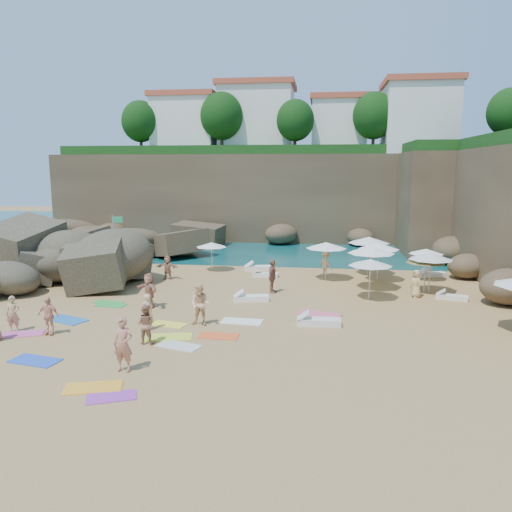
# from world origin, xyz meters

# --- Properties ---
(ground) EXTENTS (120.00, 120.00, 0.00)m
(ground) POSITION_xyz_m (0.00, 0.00, 0.00)
(ground) COLOR tan
(ground) RESTS_ON ground
(seawater) EXTENTS (120.00, 120.00, 0.00)m
(seawater) POSITION_xyz_m (0.00, 30.00, 0.00)
(seawater) COLOR #0C4751
(seawater) RESTS_ON ground
(cliff_back) EXTENTS (44.00, 8.00, 8.00)m
(cliff_back) POSITION_xyz_m (2.00, 25.00, 4.00)
(cliff_back) COLOR brown
(cliff_back) RESTS_ON ground
(cliff_corner) EXTENTS (10.00, 12.00, 8.00)m
(cliff_corner) POSITION_xyz_m (17.00, 20.00, 4.00)
(cliff_corner) COLOR brown
(cliff_corner) RESTS_ON ground
(rock_promontory) EXTENTS (12.00, 7.00, 2.00)m
(rock_promontory) POSITION_xyz_m (-11.00, 16.00, 0.00)
(rock_promontory) COLOR brown
(rock_promontory) RESTS_ON ground
(clifftop_buildings) EXTENTS (28.48, 9.48, 7.00)m
(clifftop_buildings) POSITION_xyz_m (2.96, 25.79, 11.24)
(clifftop_buildings) COLOR white
(clifftop_buildings) RESTS_ON cliff_back
(clifftop_trees) EXTENTS (35.60, 23.82, 4.40)m
(clifftop_trees) POSITION_xyz_m (4.78, 19.52, 11.26)
(clifftop_trees) COLOR #11380F
(clifftop_trees) RESTS_ON ground
(marina_masts) EXTENTS (3.10, 0.10, 6.00)m
(marina_masts) POSITION_xyz_m (-16.50, 30.00, 3.00)
(marina_masts) COLOR white
(marina_masts) RESTS_ON ground
(rock_outcrop) EXTENTS (9.57, 7.91, 3.39)m
(rock_outcrop) POSITION_xyz_m (-9.16, 2.48, 0.00)
(rock_outcrop) COLOR brown
(rock_outcrop) RESTS_ON ground
(flag_pole) EXTENTS (0.72, 0.07, 3.69)m
(flag_pole) POSITION_xyz_m (-8.10, 7.71, 2.36)
(flag_pole) COLOR silver
(flag_pole) RESTS_ON ground
(parasol_0) EXTENTS (2.03, 2.03, 1.92)m
(parasol_0) POSITION_xyz_m (-1.65, 8.20, 1.76)
(parasol_0) COLOR silver
(parasol_0) RESTS_ON ground
(parasol_1) EXTENTS (2.61, 2.61, 2.47)m
(parasol_1) POSITION_xyz_m (8.55, 8.19, 2.27)
(parasol_1) COLOR silver
(parasol_1) RESTS_ON ground
(parasol_2) EXTENTS (2.06, 2.06, 1.95)m
(parasol_2) POSITION_xyz_m (11.88, 7.08, 1.79)
(parasol_2) COLOR silver
(parasol_2) RESTS_ON ground
(parasol_3) EXTENTS (2.62, 2.62, 2.48)m
(parasol_3) POSITION_xyz_m (8.32, 4.24, 2.27)
(parasol_3) COLOR silver
(parasol_3) RESTS_ON ground
(parasol_4) EXTENTS (2.36, 2.36, 2.23)m
(parasol_4) POSITION_xyz_m (11.47, 3.86, 2.05)
(parasol_4) COLOR silver
(parasol_4) RESTS_ON ground
(parasol_5) EXTENTS (2.47, 2.47, 2.33)m
(parasol_5) POSITION_xyz_m (5.86, 6.41, 2.14)
(parasol_5) COLOR silver
(parasol_5) RESTS_ON ground
(parasol_6) EXTENTS (2.12, 2.12, 2.01)m
(parasol_6) POSITION_xyz_m (11.21, 3.83, 1.84)
(parasol_6) COLOR silver
(parasol_6) RESTS_ON ground
(parasol_8) EXTENTS (2.47, 2.47, 2.34)m
(parasol_8) POSITION_xyz_m (8.97, 6.46, 2.15)
(parasol_8) COLOR silver
(parasol_8) RESTS_ON ground
(parasol_9) EXTENTS (2.26, 2.26, 2.14)m
(parasol_9) POSITION_xyz_m (8.08, 2.02, 1.97)
(parasol_9) COLOR silver
(parasol_9) RESTS_ON ground
(lounger_0) EXTENTS (2.11, 1.12, 0.31)m
(lounger_0) POSITION_xyz_m (1.50, 8.70, 0.16)
(lounger_0) COLOR white
(lounger_0) RESTS_ON ground
(lounger_1) EXTENTS (1.64, 0.67, 0.25)m
(lounger_1) POSITION_xyz_m (2.11, 6.80, 0.12)
(lounger_1) COLOR white
(lounger_1) RESTS_ON ground
(lounger_2) EXTENTS (1.87, 1.17, 0.28)m
(lounger_2) POSITION_xyz_m (12.52, 8.16, 0.14)
(lounger_2) COLOR white
(lounger_2) RESTS_ON ground
(lounger_3) EXTENTS (1.89, 0.97, 0.28)m
(lounger_3) POSITION_xyz_m (2.01, 0.97, 0.14)
(lounger_3) COLOR white
(lounger_3) RESTS_ON ground
(lounger_4) EXTENTS (1.66, 0.94, 0.25)m
(lounger_4) POSITION_xyz_m (12.38, 2.58, 0.12)
(lounger_4) COLOR white
(lounger_4) RESTS_ON ground
(lounger_5) EXTENTS (1.92, 0.68, 0.30)m
(lounger_5) POSITION_xyz_m (5.51, -2.65, 0.15)
(lounger_5) COLOR silver
(lounger_5) RESTS_ON ground
(towel_0) EXTENTS (1.91, 1.21, 0.03)m
(towel_0) POSITION_xyz_m (-4.50, -8.11, 0.02)
(towel_0) COLOR blue
(towel_0) RESTS_ON ground
(towel_1) EXTENTS (1.85, 1.36, 0.03)m
(towel_1) POSITION_xyz_m (-6.67, -5.45, 0.01)
(towel_1) COLOR #D25198
(towel_1) RESTS_ON ground
(towel_2) EXTENTS (1.94, 1.33, 0.03)m
(towel_2) POSITION_xyz_m (-1.47, -9.93, 0.02)
(towel_2) COLOR #FFA928
(towel_2) RESTS_ON ground
(towel_3) EXTENTS (1.63, 1.08, 0.03)m
(towel_3) POSITION_xyz_m (-5.16, -0.38, 0.01)
(towel_3) COLOR green
(towel_3) RESTS_ON ground
(towel_4) EXTENTS (2.01, 1.31, 0.03)m
(towel_4) POSITION_xyz_m (-0.52, -5.06, 0.02)
(towel_4) COLOR #D8E83D
(towel_4) RESTS_ON ground
(towel_5) EXTENTS (1.88, 1.03, 0.03)m
(towel_5) POSITION_xyz_m (2.09, -2.62, 0.02)
(towel_5) COLOR white
(towel_5) RESTS_ON ground
(towel_6) EXTENTS (1.63, 1.23, 0.03)m
(towel_6) POSITION_xyz_m (-0.63, -10.48, 0.01)
(towel_6) COLOR purple
(towel_6) RESTS_ON ground
(towel_7) EXTENTS (1.72, 1.31, 0.03)m
(towel_7) POSITION_xyz_m (-11.89, 1.23, 0.01)
(towel_7) COLOR red
(towel_7) RESTS_ON ground
(towel_8) EXTENTS (2.14, 1.61, 0.03)m
(towel_8) POSITION_xyz_m (-5.82, -3.39, 0.02)
(towel_8) COLOR #226DB9
(towel_8) RESTS_ON ground
(towel_9) EXTENTS (2.18, 1.65, 0.03)m
(towel_9) POSITION_xyz_m (5.53, -1.08, 0.02)
(towel_9) COLOR #F35E7F
(towel_9) RESTS_ON ground
(towel_10) EXTENTS (1.65, 0.86, 0.03)m
(towel_10) POSITION_xyz_m (1.45, -4.67, 0.01)
(towel_10) COLOR #FF5C28
(towel_10) RESTS_ON ground
(towel_11) EXTENTS (1.57, 0.88, 0.03)m
(towel_11) POSITION_xyz_m (-4.83, -0.81, 0.01)
(towel_11) COLOR green
(towel_11) RESTS_ON ground
(towel_12) EXTENTS (1.68, 1.11, 0.03)m
(towel_12) POSITION_xyz_m (-1.04, -3.44, 0.01)
(towel_12) COLOR #FFEE43
(towel_12) RESTS_ON ground
(towel_13) EXTENTS (1.85, 1.30, 0.03)m
(towel_13) POSITION_xyz_m (0.16, -5.99, 0.01)
(towel_13) COLOR silver
(towel_13) RESTS_ON ground
(person_stand_0) EXTENTS (0.62, 0.47, 1.54)m
(person_stand_0) POSITION_xyz_m (-7.18, -5.19, 0.77)
(person_stand_0) COLOR tan
(person_stand_0) RESTS_ON ground
(person_stand_1) EXTENTS (0.80, 0.64, 1.58)m
(person_stand_1) POSITION_xyz_m (-1.20, -5.84, 0.79)
(person_stand_1) COLOR #A97754
(person_stand_1) RESTS_ON ground
(person_stand_2) EXTENTS (1.00, 1.08, 1.62)m
(person_stand_2) POSITION_xyz_m (5.87, 7.49, 0.81)
(person_stand_2) COLOR #E2B980
(person_stand_2) RESTS_ON ground
(person_stand_3) EXTENTS (0.63, 1.13, 1.83)m
(person_stand_3) POSITION_xyz_m (2.93, 2.82, 0.91)
(person_stand_3) COLOR #935D49
(person_stand_3) RESTS_ON ground
(person_stand_4) EXTENTS (0.69, 0.83, 1.49)m
(person_stand_4) POSITION_xyz_m (10.58, 2.81, 0.74)
(person_stand_4) COLOR #DBB073
(person_stand_4) RESTS_ON ground
(person_stand_5) EXTENTS (1.38, 0.43, 1.48)m
(person_stand_5) POSITION_xyz_m (-3.81, 5.36, 0.74)
(person_stand_5) COLOR tan
(person_stand_5) RESTS_ON ground
(person_stand_6) EXTENTS (0.65, 0.69, 1.58)m
(person_stand_6) POSITION_xyz_m (-1.70, -4.24, 0.79)
(person_stand_6) COLOR #EFB687
(person_stand_6) RESTS_ON ground
(person_lie_1) EXTENTS (1.00, 1.61, 0.38)m
(person_lie_1) POSITION_xyz_m (-5.51, -5.36, 0.19)
(person_lie_1) COLOR #F2A789
(person_lie_1) RESTS_ON ground
(person_lie_3) EXTENTS (2.28, 2.30, 0.45)m
(person_lie_3) POSITION_xyz_m (-2.80, -0.88, 0.23)
(person_lie_3) COLOR #B6775F
(person_lie_3) RESTS_ON ground
(person_lie_4) EXTENTS (0.73, 1.86, 0.44)m
(person_lie_4) POSITION_xyz_m (-0.99, -8.56, 0.22)
(person_lie_4) COLOR #B9765C
(person_lie_4) RESTS_ON ground
(person_lie_5) EXTENTS (1.19, 1.94, 0.69)m
(person_lie_5) POSITION_xyz_m (0.39, -3.37, 0.34)
(person_lie_5) COLOR #F5C48B
(person_lie_5) RESTS_ON ground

